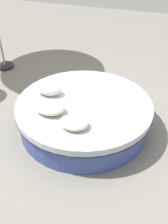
{
  "coord_description": "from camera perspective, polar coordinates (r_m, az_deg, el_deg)",
  "views": [
    {
      "loc": [
        -1.17,
        3.28,
        2.9
      ],
      "look_at": [
        0.0,
        0.0,
        0.31
      ],
      "focal_mm": 39.94,
      "sensor_mm": 36.0,
      "label": 1
    }
  ],
  "objects": [
    {
      "name": "throw_pillow_0",
      "position": [
        4.42,
        -8.14,
        5.28
      ],
      "size": [
        0.46,
        0.3,
        0.21
      ],
      "primitive_type": "ellipsoid",
      "color": "silver",
      "rests_on": "round_bed"
    },
    {
      "name": "throw_pillow_2",
      "position": [
        3.67,
        -2.29,
        -2.47
      ],
      "size": [
        0.44,
        0.35,
        0.14
      ],
      "primitive_type": "ellipsoid",
      "color": "beige",
      "rests_on": "round_bed"
    },
    {
      "name": "ground_plane",
      "position": [
        4.53,
        0.0,
        -3.15
      ],
      "size": [
        16.0,
        16.0,
        0.0
      ],
      "primitive_type": "plane",
      "color": "gray"
    },
    {
      "name": "round_bed",
      "position": [
        4.36,
        0.0,
        -0.47
      ],
      "size": [
        2.33,
        2.33,
        0.52
      ],
      "color": "#38478C",
      "rests_on": "ground_plane"
    },
    {
      "name": "throw_pillow_1",
      "position": [
        3.97,
        -7.96,
        1.01
      ],
      "size": [
        0.51,
        0.37,
        0.18
      ],
      "primitive_type": "ellipsoid",
      "color": "beige",
      "rests_on": "round_bed"
    }
  ]
}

